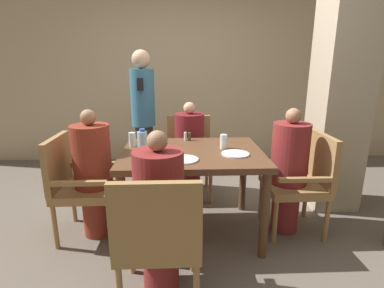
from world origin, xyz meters
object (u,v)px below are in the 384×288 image
Objects in this scene: diner_in_left_chair at (93,173)px; plate_main_right at (184,159)px; diner_in_right_chair at (289,170)px; diner_in_near_chair at (160,212)px; plate_main_left at (235,154)px; chair_right_side at (303,178)px; chair_near_corner at (158,234)px; glass_tall_near at (224,142)px; teacup_with_saucer at (164,146)px; bowl_small at (156,139)px; diner_in_far_chair at (189,150)px; standing_host at (143,116)px; chair_left_side at (78,182)px; glass_tall_mid at (132,139)px; chair_far_side at (189,152)px; water_bottle at (143,144)px.

diner_in_left_chair is 0.84m from plate_main_right.
diner_in_right_chair is 1.31m from diner_in_near_chair.
plate_main_left is at bearing -5.48° from diner_in_left_chair.
chair_right_side is 0.71m from plate_main_left.
chair_near_corner is 1.10m from glass_tall_near.
teacup_with_saucer is (-0.17, 0.33, 0.02)m from plate_main_right.
diner_in_left_chair reaches higher than chair_right_side.
bowl_small is 1.00× the size of glass_tall_near.
diner_in_left_chair is 1.03× the size of diner_in_far_chair.
teacup_with_saucer is 0.26m from bowl_small.
standing_host is at bearing 128.57° from glass_tall_near.
diner_in_far_chair is 1.11m from diner_in_right_chair.
chair_left_side is 3.93× the size of plate_main_right.
standing_host is 12.95× the size of glass_tall_mid.
glass_tall_near reaches higher than plate_main_right.
teacup_with_saucer is (-1.24, 0.09, 0.29)m from chair_right_side.
chair_far_side is at bearing 40.62° from chair_left_side.
diner_in_left_chair reaches higher than glass_tall_mid.
bowl_small is at bearing -122.66° from chair_far_side.
diner_in_near_chair is at bearing -80.72° from standing_host.
plate_main_right is (0.78, -0.25, 0.19)m from diner_in_left_chair.
diner_in_far_chair reaches higher than water_bottle.
standing_host is at bearing 104.67° from bowl_small.
diner_in_far_chair is at bearing 81.25° from chair_near_corner.
chair_left_side is 0.81m from teacup_with_saucer.
diner_in_near_chair is 8.76× the size of glass_tall_mid.
bowl_small is at bearing 82.56° from water_bottle.
chair_near_corner is 1.12m from glass_tall_mid.
chair_right_side is at bearing 30.03° from diner_in_near_chair.
teacup_with_saucer is (-0.01, 0.94, 0.29)m from chair_near_corner.
standing_host is 1.41m from plate_main_right.
plate_main_left is at bearing 45.21° from diner_in_near_chair.
water_bottle is at bearing -97.44° from bowl_small.
water_bottle reaches higher than chair_left_side.
plate_main_left is at bearing 51.14° from chair_near_corner.
glass_tall_near is (0.52, 0.92, 0.33)m from chair_near_corner.
chair_near_corner is 2.00m from standing_host.
chair_far_side is 0.55× the size of standing_host.
plate_main_left is 1.94× the size of teacup_with_saucer.
chair_right_side is at bearing 0.00° from diner_in_left_chair.
standing_host is at bearing 73.57° from diner_in_left_chair.
plate_main_left is at bearing -18.58° from teacup_with_saucer.
diner_in_near_chair reaches higher than chair_far_side.
chair_far_side and chair_near_corner have the same top height.
diner_in_right_chair is at bearing -38.00° from standing_host.
plate_main_right is at bearing -138.56° from glass_tall_near.
plate_main_left is 1.81× the size of bowl_small.
bowl_small is (0.52, 0.33, 0.21)m from diner_in_left_chair.
chair_right_side is 3.86× the size of water_bottle.
diner_in_right_chair is (0.85, -0.71, 0.02)m from diner_in_far_chair.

